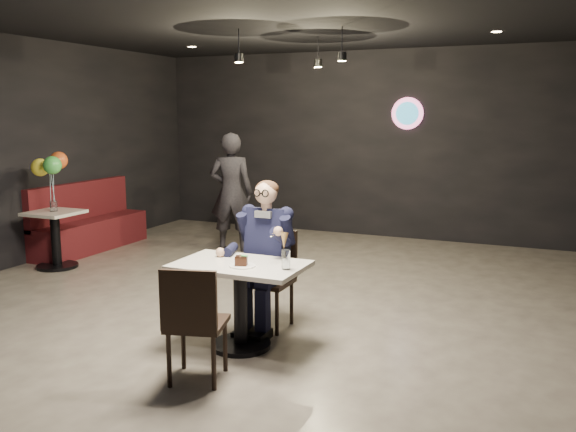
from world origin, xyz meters
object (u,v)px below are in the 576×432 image
at_px(booth_bench, 90,217).
at_px(side_table, 56,239).
at_px(chair_near, 197,321).
at_px(sundae_glass, 286,260).
at_px(main_table, 241,306).
at_px(chair_far, 268,280).
at_px(passerby, 231,192).
at_px(seated_man, 268,253).
at_px(balloon_vase, 54,206).

bearing_deg(booth_bench, side_table, -73.30).
bearing_deg(chair_near, sundae_glass, 41.62).
relative_size(main_table, chair_far, 1.20).
bearing_deg(sundae_glass, booth_bench, 149.49).
distance_m(sundae_glass, passerby, 4.05).
height_order(main_table, booth_bench, booth_bench).
relative_size(chair_far, sundae_glass, 5.76).
xyz_separation_m(sundae_glass, passerby, (-2.32, 3.31, 0.04)).
relative_size(chair_far, seated_man, 0.64).
relative_size(booth_bench, balloon_vase, 14.47).
distance_m(chair_far, booth_bench, 4.27).
xyz_separation_m(seated_man, side_table, (-3.51, 0.93, -0.34)).
bearing_deg(chair_far, sundae_glass, -52.61).
bearing_deg(seated_man, chair_near, -90.00).
xyz_separation_m(balloon_vase, passerby, (1.63, 1.81, 0.05)).
bearing_deg(main_table, chair_far, 90.00).
xyz_separation_m(main_table, sundae_glass, (0.44, -0.02, 0.45)).
xyz_separation_m(chair_near, booth_bench, (-3.81, 3.18, 0.04)).
bearing_deg(balloon_vase, sundae_glass, -20.85).
bearing_deg(booth_bench, chair_far, -26.87).
relative_size(main_table, side_table, 1.45).
height_order(seated_man, booth_bench, seated_man).
height_order(chair_near, side_table, chair_near).
distance_m(chair_near, balloon_vase, 4.15).
bearing_deg(balloon_vase, booth_bench, 106.70).
bearing_deg(sundae_glass, balloon_vase, 159.15).
bearing_deg(booth_bench, seated_man, -26.87).
height_order(chair_far, side_table, chair_far).
bearing_deg(sundae_glass, seated_man, 127.39).
height_order(chair_far, sundae_glass, chair_far).
bearing_deg(chair_far, seated_man, 0.00).
relative_size(main_table, seated_man, 0.76).
height_order(sundae_glass, balloon_vase, sundae_glass).
distance_m(main_table, passerby, 3.82).
relative_size(chair_near, seated_man, 0.64).
distance_m(chair_far, passerby, 3.35).
bearing_deg(chair_near, seated_man, 74.69).
distance_m(main_table, side_table, 3.81).
height_order(sundae_glass, side_table, sundae_glass).
bearing_deg(passerby, booth_bench, 4.91).
distance_m(chair_near, sundae_glass, 0.88).
height_order(booth_bench, balloon_vase, booth_bench).
bearing_deg(seated_man, balloon_vase, 165.15).
distance_m(booth_bench, balloon_vase, 1.09).
bearing_deg(sundae_glass, main_table, 176.93).
distance_m(chair_far, side_table, 3.63).
height_order(chair_far, seated_man, seated_man).
xyz_separation_m(sundae_glass, side_table, (-3.95, 1.50, -0.45)).
height_order(main_table, side_table, side_table).
distance_m(chair_far, balloon_vase, 3.65).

